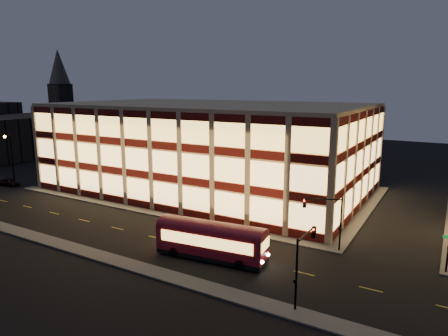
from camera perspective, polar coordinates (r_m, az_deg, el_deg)
The scene contains 13 objects.
ground at distance 54.50m, azimuth -8.97°, elevation -7.01°, with size 200.00×200.00×0.00m, color black.
sidewalk_office_south at distance 57.05m, azimuth -10.69°, elevation -6.14°, with size 54.00×2.00×0.15m, color #514F4C.
sidewalk_office_east at distance 60.18m, azimuth 19.51°, elevation -5.68°, with size 2.00×30.00×0.15m, color #514F4C.
sidewalk_near at distance 45.84m, azimuth -19.46°, elevation -11.11°, with size 100.00×2.00×0.15m, color #514F4C.
office_building at distance 67.87m, azimuth -2.05°, elevation 3.10°, with size 50.45×30.45×14.50m.
bg_building_a at distance 111.87m, azimuth -28.30°, elevation 3.91°, with size 18.00×28.00×10.00m, color #2D2621.
church_tower at distance 130.55m, azimuth -22.10°, elevation 7.12°, with size 5.00×5.00×18.00m, color #2D2621.
church_spire at distance 130.42m, azimuth -22.58°, elevation 13.25°, with size 6.00×6.00×10.00m, color #4C473F.
traffic_signal_far at distance 43.50m, azimuth 14.56°, elevation -6.38°, with size 3.79×1.87×6.00m.
traffic_signal_near at distance 33.02m, azimuth 11.26°, elevation -12.06°, with size 0.32×4.45×6.00m.
street_lamp_a at distance 79.23m, azimuth -28.17°, elevation 1.65°, with size 0.44×1.22×9.02m.
trolley_bus at distance 41.08m, azimuth -1.82°, elevation -9.99°, with size 11.66×4.09×3.87m.
parked_car_0 at distance 80.01m, azimuth -28.32°, elevation -1.79°, with size 1.58×3.93×1.34m, color black.
Camera 1 is at (32.99, -39.81, 17.24)m, focal length 32.00 mm.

